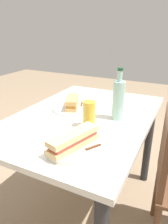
% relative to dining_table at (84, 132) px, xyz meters
% --- Properties ---
extents(ground_plane, '(8.00, 8.00, 0.00)m').
position_rel_dining_table_xyz_m(ground_plane, '(0.00, 0.00, -0.62)').
color(ground_plane, '#8C755B').
extents(dining_table, '(1.14, 0.78, 0.74)m').
position_rel_dining_table_xyz_m(dining_table, '(0.00, 0.00, 0.00)').
color(dining_table, silver).
rests_on(dining_table, ground).
extents(plate_near, '(0.26, 0.26, 0.01)m').
position_rel_dining_table_xyz_m(plate_near, '(0.37, 0.13, 0.12)').
color(plate_near, silver).
rests_on(plate_near, dining_table).
extents(baguette_sandwich_near, '(0.27, 0.14, 0.07)m').
position_rel_dining_table_xyz_m(baguette_sandwich_near, '(0.37, 0.13, 0.17)').
color(baguette_sandwich_near, '#DBB77A').
rests_on(baguette_sandwich_near, plate_near).
extents(knife_near, '(0.16, 0.10, 0.01)m').
position_rel_dining_table_xyz_m(knife_near, '(0.38, 0.20, 0.14)').
color(knife_near, silver).
rests_on(knife_near, plate_near).
extents(plate_far, '(0.26, 0.26, 0.01)m').
position_rel_dining_table_xyz_m(plate_far, '(-0.05, -0.11, 0.12)').
color(plate_far, white).
rests_on(plate_far, dining_table).
extents(baguette_sandwich_far, '(0.20, 0.14, 0.07)m').
position_rel_dining_table_xyz_m(baguette_sandwich_far, '(-0.05, -0.11, 0.17)').
color(baguette_sandwich_far, tan).
rests_on(baguette_sandwich_far, plate_far).
extents(knife_far, '(0.17, 0.08, 0.01)m').
position_rel_dining_table_xyz_m(knife_far, '(-0.08, -0.06, 0.14)').
color(knife_far, silver).
rests_on(knife_far, plate_far).
extents(water_bottle, '(0.07, 0.07, 0.30)m').
position_rel_dining_table_xyz_m(water_bottle, '(-0.04, 0.20, 0.24)').
color(water_bottle, '#99C6B7').
rests_on(water_bottle, dining_table).
extents(beer_glass, '(0.07, 0.07, 0.15)m').
position_rel_dining_table_xyz_m(beer_glass, '(0.13, 0.10, 0.19)').
color(beer_glass, gold).
rests_on(beer_glass, dining_table).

